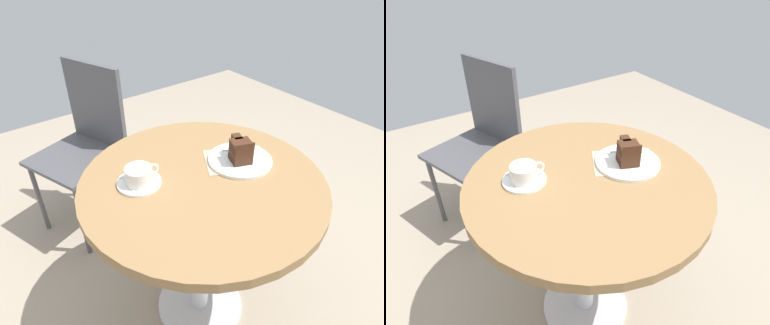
% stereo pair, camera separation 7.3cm
% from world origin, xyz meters
% --- Properties ---
extents(ground_plane, '(4.40, 4.40, 0.01)m').
position_xyz_m(ground_plane, '(0.00, 0.00, -0.01)').
color(ground_plane, gray).
rests_on(ground_plane, ground).
extents(cafe_table, '(0.81, 0.81, 0.70)m').
position_xyz_m(cafe_table, '(0.00, 0.00, 0.59)').
color(cafe_table, olive).
rests_on(cafe_table, ground).
extents(saucer, '(0.14, 0.14, 0.01)m').
position_xyz_m(saucer, '(-0.18, 0.11, 0.70)').
color(saucer, white).
rests_on(saucer, cafe_table).
extents(coffee_cup, '(0.12, 0.09, 0.06)m').
position_xyz_m(coffee_cup, '(-0.18, 0.10, 0.74)').
color(coffee_cup, white).
rests_on(coffee_cup, saucer).
extents(teaspoon, '(0.02, 0.10, 0.00)m').
position_xyz_m(teaspoon, '(-0.21, 0.13, 0.71)').
color(teaspoon, silver).
rests_on(teaspoon, saucer).
extents(cake_plate, '(0.23, 0.23, 0.01)m').
position_xyz_m(cake_plate, '(0.17, -0.00, 0.70)').
color(cake_plate, white).
rests_on(cake_plate, cafe_table).
extents(cake_slice, '(0.09, 0.11, 0.09)m').
position_xyz_m(cake_slice, '(0.16, -0.01, 0.75)').
color(cake_slice, '#381E14').
rests_on(cake_slice, cake_plate).
extents(fork, '(0.13, 0.09, 0.00)m').
position_xyz_m(fork, '(0.23, 0.03, 0.71)').
color(fork, silver).
rests_on(fork, cake_plate).
extents(napkin, '(0.22, 0.22, 0.00)m').
position_xyz_m(napkin, '(0.15, 0.02, 0.70)').
color(napkin, tan).
rests_on(napkin, cafe_table).
extents(cafe_chair, '(0.49, 0.49, 0.87)m').
position_xyz_m(cafe_chair, '(-0.09, 0.82, 0.52)').
color(cafe_chair, '#4C4C51').
rests_on(cafe_chair, ground).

